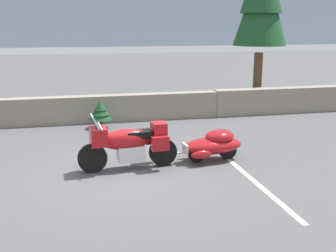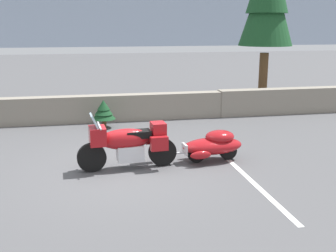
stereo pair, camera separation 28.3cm
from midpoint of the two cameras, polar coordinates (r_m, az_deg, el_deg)
ground_plane at (r=9.50m, az=-5.57°, el=-6.19°), size 80.00×80.00×0.00m
stone_guard_wall at (r=14.35m, az=-4.27°, el=2.57°), size 24.00×0.53×0.95m
distant_ridgeline at (r=104.11m, az=-11.36°, el=16.22°), size 240.00×80.00×16.00m
touring_motorcycle at (r=9.45m, az=-4.82°, el=-2.31°), size 2.31×0.82×1.33m
car_shaped_trailer at (r=10.08m, az=7.06°, el=-2.59°), size 2.22×0.82×0.76m
pine_sapling_near at (r=13.33m, az=-8.32°, el=2.13°), size 0.75×0.75×0.91m
parking_stripe_marker at (r=8.80m, az=13.19°, el=-8.15°), size 0.12×3.60×0.01m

